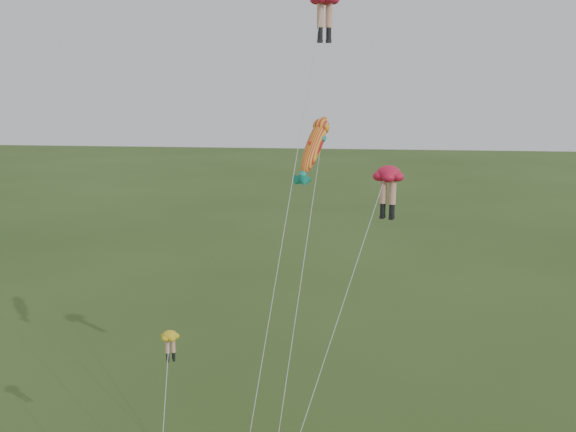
{
  "coord_description": "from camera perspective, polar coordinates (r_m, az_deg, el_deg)",
  "views": [
    {
      "loc": [
        3.9,
        -25.4,
        20.53
      ],
      "look_at": [
        0.79,
        6.0,
        13.43
      ],
      "focal_mm": 40.0,
      "sensor_mm": 36.0,
      "label": 1
    }
  ],
  "objects": [
    {
      "name": "legs_kite_red_high",
      "position": [
        32.78,
        3.17,
        17.91
      ],
      "size": [
        4.48,
        11.12,
        24.48
      ],
      "rotation": [
        0.0,
        0.0,
        0.42
      ],
      "color": "red",
      "rests_on": "ground"
    },
    {
      "name": "legs_kite_red_mid",
      "position": [
        31.77,
        8.79,
        3.03
      ],
      "size": [
        6.66,
        10.43,
        16.07
      ],
      "rotation": [
        0.0,
        0.0,
        -0.4
      ],
      "color": "red",
      "rests_on": "ground"
    },
    {
      "name": "legs_kite_yellow",
      "position": [
        30.48,
        -10.52,
        -11.59
      ],
      "size": [
        1.13,
        4.91,
        8.93
      ],
      "rotation": [
        0.0,
        0.0,
        0.36
      ],
      "color": "gold",
      "rests_on": "ground"
    },
    {
      "name": "fish_kite",
      "position": [
        32.07,
        2.33,
        6.15
      ],
      "size": [
        2.84,
        9.62,
        18.6
      ],
      "rotation": [
        0.9,
        0.0,
        -0.47
      ],
      "color": "gold",
      "rests_on": "ground"
    }
  ]
}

